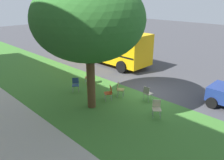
{
  "coord_description": "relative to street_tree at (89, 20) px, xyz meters",
  "views": [
    {
      "loc": [
        -7.07,
        10.5,
        5.64
      ],
      "look_at": [
        1.67,
        1.63,
        0.87
      ],
      "focal_mm": 35.08,
      "sensor_mm": 36.0,
      "label": 1
    }
  ],
  "objects": [
    {
      "name": "ground",
      "position": [
        -1.21,
        -3.68,
        -4.59
      ],
      "size": [
        80.0,
        80.0,
        0.0
      ],
      "primitive_type": "plane",
      "color": "#424247"
    },
    {
      "name": "grass_verge",
      "position": [
        -1.21,
        -0.48,
        -4.59
      ],
      "size": [
        48.0,
        6.0,
        0.01
      ],
      "primitive_type": "cube",
      "color": "#3D752D",
      "rests_on": "ground"
    },
    {
      "name": "sidewalk_strip",
      "position": [
        -1.21,
        3.92,
        -4.59
      ],
      "size": [
        48.0,
        2.8,
        0.01
      ],
      "primitive_type": "cube",
      "color": "#ADA89E",
      "rests_on": "ground"
    },
    {
      "name": "street_tree",
      "position": [
        0.0,
        0.0,
        0.0
      ],
      "size": [
        5.42,
        5.42,
        6.61
      ],
      "color": "brown",
      "rests_on": "ground"
    },
    {
      "name": "chair_0",
      "position": [
        2.3,
        -0.64,
        -4.07
      ],
      "size": [
        0.59,
        0.58,
        0.88
      ],
      "color": "#335184",
      "rests_on": "ground"
    },
    {
      "name": "chair_1",
      "position": [
        -0.1,
        -1.24,
        -4.07
      ],
      "size": [
        0.57,
        0.58,
        0.88
      ],
      "color": "#C64C1E",
      "rests_on": "ground"
    },
    {
      "name": "chair_2",
      "position": [
        2.72,
        -2.09,
        -4.07
      ],
      "size": [
        0.59,
        0.59,
        0.88
      ],
      "color": "brown",
      "rests_on": "ground"
    },
    {
      "name": "chair_3",
      "position": [
        -3.1,
        -1.57,
        -4.07
      ],
      "size": [
        0.59,
        0.59,
        0.88
      ],
      "color": "beige",
      "rests_on": "ground"
    },
    {
      "name": "chair_4",
      "position": [
        -0.18,
        -2.02,
        -4.07
      ],
      "size": [
        0.58,
        0.57,
        0.88
      ],
      "color": "olive",
      "rests_on": "ground"
    },
    {
      "name": "chair_5",
      "position": [
        -1.73,
        -2.7,
        -4.07
      ],
      "size": [
        0.44,
        0.44,
        0.88
      ],
      "color": "#ADA393",
      "rests_on": "ground"
    },
    {
      "name": "school_bus",
      "position": [
        6.67,
        -6.61,
        -2.83
      ],
      "size": [
        10.4,
        2.8,
        2.88
      ],
      "color": "yellow",
      "rests_on": "ground"
    }
  ]
}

